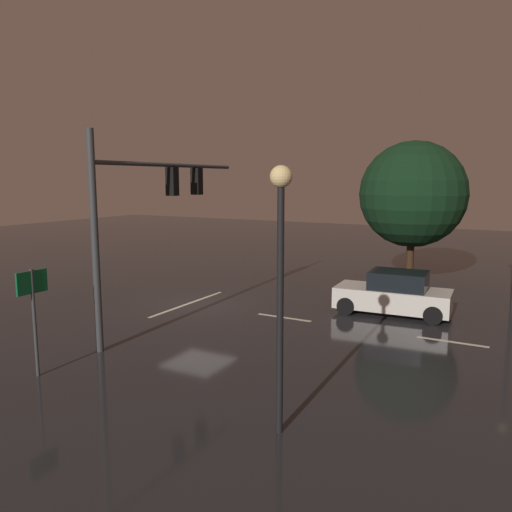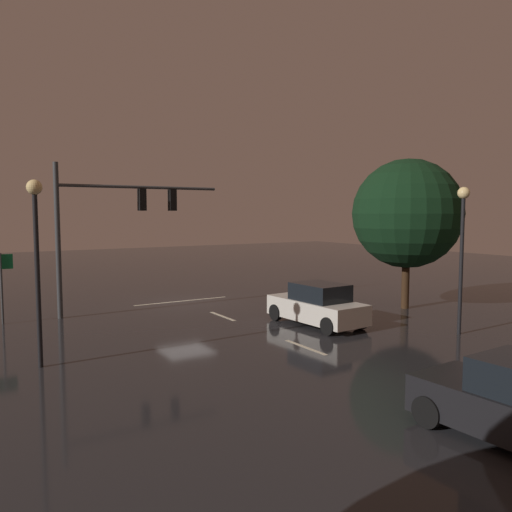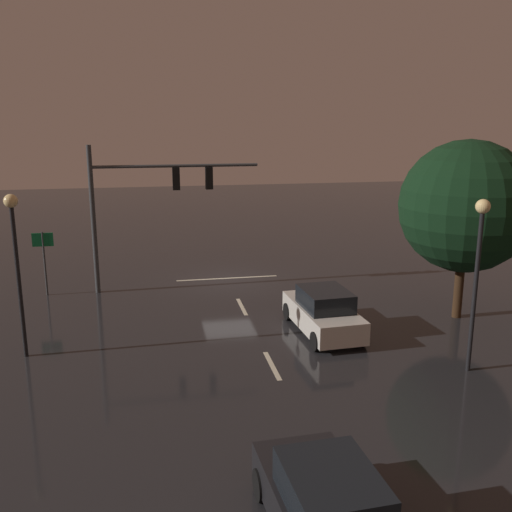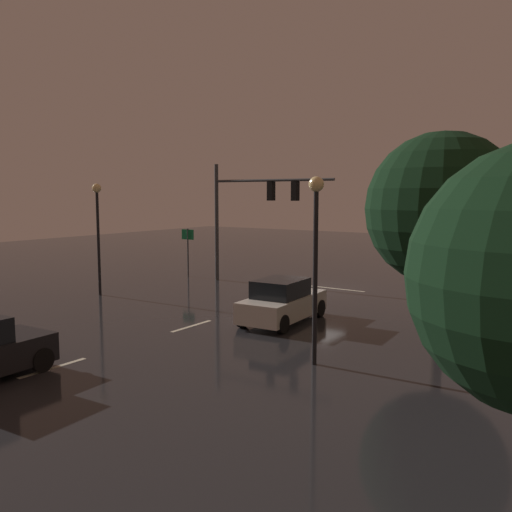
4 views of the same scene
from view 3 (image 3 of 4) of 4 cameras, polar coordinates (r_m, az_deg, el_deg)
name	(u,v)px [view 3 (image 3 of 4)]	position (r m, az deg, el deg)	size (l,w,h in m)	color
ground_plane	(229,281)	(28.11, -2.74, -2.48)	(80.00, 80.00, 0.00)	#232326
traffic_signal_assembly	(147,194)	(26.24, -10.78, 6.06)	(7.51, 0.47, 6.63)	#383A3D
lane_dash_far	(242,307)	(24.33, -1.41, -5.05)	(2.20, 0.16, 0.01)	beige
lane_dash_mid	(272,366)	(18.84, 1.61, -10.81)	(2.20, 0.16, 0.01)	beige
lane_dash_near	(330,477)	(13.79, 7.32, -20.94)	(2.20, 0.16, 0.01)	beige
stop_bar	(227,278)	(28.55, -2.87, -2.22)	(5.00, 0.16, 0.01)	beige
car_approaching	(323,312)	(21.40, 6.69, -5.56)	(2.13, 4.46, 1.70)	silver
car_distant	(328,511)	(11.56, 7.11, -23.81)	(2.10, 4.44, 1.70)	black
street_lamp_left_kerb	(478,254)	(18.54, 21.21, 0.16)	(0.44, 0.44, 5.45)	black
street_lamp_right_kerb	(15,246)	(19.91, -22.78, 0.91)	(0.44, 0.44, 5.45)	black
route_sign	(44,250)	(27.02, -20.34, 0.57)	(0.90, 0.09, 2.90)	#383A3D
tree_left_far	(466,207)	(23.46, 20.09, 4.63)	(5.08, 5.08, 7.01)	#382314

